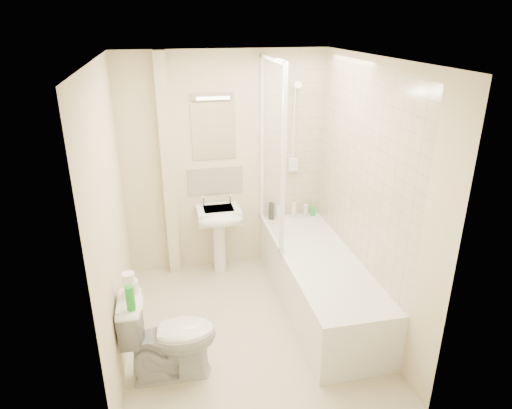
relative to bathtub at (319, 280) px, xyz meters
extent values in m
plane|color=beige|center=(-0.75, -0.20, -0.29)|extent=(2.50, 2.50, 0.00)
cube|color=beige|center=(-0.75, 1.05, 0.91)|extent=(2.20, 0.02, 2.40)
cube|color=beige|center=(-1.85, -0.20, 0.91)|extent=(0.02, 2.50, 2.40)
cube|color=beige|center=(0.35, -0.20, 0.91)|extent=(0.02, 2.50, 2.40)
cube|color=white|center=(-0.75, -0.20, 2.11)|extent=(2.20, 2.50, 0.02)
cube|color=beige|center=(0.00, 1.04, 1.14)|extent=(0.70, 0.01, 1.75)
cube|color=beige|center=(0.34, 0.00, 1.14)|extent=(0.01, 2.10, 1.75)
cube|color=beige|center=(-1.37, 0.99, 0.91)|extent=(0.12, 0.12, 2.40)
cube|color=beige|center=(-0.87, 1.04, 0.74)|extent=(0.60, 0.02, 0.30)
cube|color=white|center=(-0.87, 1.04, 1.29)|extent=(0.46, 0.01, 0.60)
cube|color=silver|center=(-0.87, 1.02, 1.66)|extent=(0.42, 0.07, 0.07)
cube|color=white|center=(0.00, 0.00, -0.01)|extent=(0.70, 2.10, 0.55)
cube|color=white|center=(0.00, 0.00, 0.21)|extent=(0.56, 1.96, 0.05)
cube|color=white|center=(-0.35, 0.60, 1.16)|extent=(0.01, 0.90, 1.80)
cube|color=white|center=(-0.35, 1.03, 1.16)|extent=(0.04, 0.04, 1.80)
cube|color=white|center=(-0.35, 0.15, 1.16)|extent=(0.04, 0.04, 1.80)
cube|color=white|center=(-0.35, 0.60, 2.04)|extent=(0.04, 0.90, 0.04)
cube|color=white|center=(-0.35, 0.60, 0.28)|extent=(0.04, 0.90, 0.03)
cylinder|color=white|center=(0.00, 1.02, 1.26)|extent=(0.02, 0.02, 0.90)
cylinder|color=white|center=(0.00, 1.02, 0.81)|extent=(0.05, 0.05, 0.02)
cylinder|color=white|center=(0.00, 1.02, 1.71)|extent=(0.05, 0.05, 0.02)
cylinder|color=white|center=(0.00, 0.95, 1.74)|extent=(0.08, 0.11, 0.11)
cube|color=white|center=(0.00, 1.01, 0.88)|extent=(0.10, 0.05, 0.14)
cylinder|color=white|center=(-0.02, 0.99, 1.31)|extent=(0.01, 0.13, 0.84)
cylinder|color=white|center=(-0.87, 0.88, 0.02)|extent=(0.13, 0.13, 0.62)
cube|color=white|center=(-0.87, 0.85, 0.42)|extent=(0.46, 0.36, 0.14)
ellipsoid|color=white|center=(-0.87, 0.68, 0.42)|extent=(0.46, 0.20, 0.14)
cube|color=silver|center=(-0.87, 0.85, 0.47)|extent=(0.32, 0.23, 0.04)
cylinder|color=white|center=(-1.02, 0.96, 0.54)|extent=(0.03, 0.03, 0.10)
cylinder|color=white|center=(-0.72, 0.96, 0.54)|extent=(0.03, 0.03, 0.10)
sphere|color=white|center=(-1.02, 0.96, 0.59)|extent=(0.04, 0.04, 0.04)
sphere|color=white|center=(-0.72, 0.96, 0.59)|extent=(0.04, 0.04, 0.04)
cylinder|color=black|center=(-0.25, 0.96, 0.36)|extent=(0.06, 0.06, 0.20)
cylinder|color=white|center=(-0.17, 0.96, 0.34)|extent=(0.05, 0.05, 0.15)
cylinder|color=navy|center=(0.01, 0.96, 0.33)|extent=(0.05, 0.05, 0.13)
cylinder|color=#F6EABE|center=(0.01, 0.96, 0.35)|extent=(0.06, 0.06, 0.17)
cylinder|color=silver|center=(0.16, 0.96, 0.33)|extent=(0.06, 0.06, 0.14)
cylinder|color=green|center=(0.24, 0.96, 0.31)|extent=(0.06, 0.06, 0.10)
imported|color=white|center=(-1.47, -0.66, 0.08)|extent=(0.46, 0.75, 0.74)
cylinder|color=white|center=(-1.72, -0.55, 0.50)|extent=(0.11, 0.11, 0.10)
cylinder|color=white|center=(-1.73, -0.60, 0.60)|extent=(0.10, 0.10, 0.10)
cylinder|color=green|center=(-1.72, -0.78, 0.54)|extent=(0.06, 0.06, 0.19)
camera|label=1|loc=(-1.41, -3.65, 2.40)|focal=32.00mm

